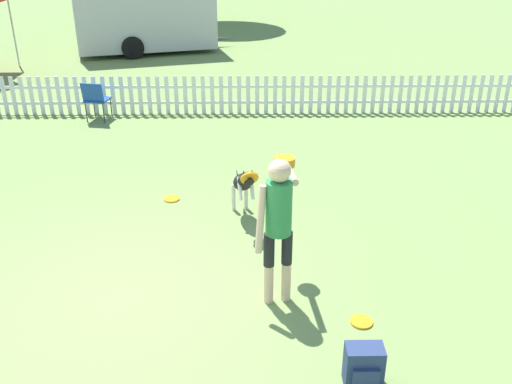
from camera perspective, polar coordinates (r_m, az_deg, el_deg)
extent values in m
plane|color=olive|center=(6.74, -13.44, -10.47)|extent=(240.00, 240.00, 0.00)
cylinder|color=beige|center=(6.41, 1.27, -9.13)|extent=(0.11, 0.11, 0.48)
cylinder|color=black|center=(6.17, 1.31, -5.79)|extent=(0.12, 0.12, 0.39)
cylinder|color=beige|center=(6.45, 3.02, -8.91)|extent=(0.11, 0.11, 0.48)
cylinder|color=black|center=(6.22, 3.11, -5.58)|extent=(0.12, 0.12, 0.39)
cylinder|color=#2D8447|center=(5.95, 2.30, -1.58)|extent=(0.33, 0.33, 0.60)
sphere|color=beige|center=(5.77, 2.37, 2.14)|extent=(0.24, 0.24, 0.24)
cylinder|color=beige|center=(5.90, 0.46, -2.78)|extent=(0.15, 0.22, 0.73)
cylinder|color=beige|center=(6.21, 3.39, 2.05)|extent=(0.14, 0.74, 0.14)
cylinder|color=orange|center=(6.57, 2.87, 2.73)|extent=(0.24, 0.24, 0.02)
cylinder|color=orange|center=(6.56, 2.88, 2.94)|extent=(0.24, 0.24, 0.02)
cylinder|color=orange|center=(6.55, 2.88, 3.15)|extent=(0.24, 0.24, 0.02)
cylinder|color=orange|center=(6.54, 2.89, 3.37)|extent=(0.24, 0.24, 0.02)
ellipsoid|color=black|center=(7.98, -1.30, 1.02)|extent=(0.39, 0.71, 0.53)
ellipsoid|color=silver|center=(8.00, -1.29, 0.71)|extent=(0.21, 0.37, 0.26)
sphere|color=black|center=(7.56, -0.77, 1.33)|extent=(0.19, 0.19, 0.19)
cone|color=black|center=(7.47, -0.65, 1.40)|extent=(0.13, 0.18, 0.16)
cylinder|color=orange|center=(7.47, -0.65, 1.40)|extent=(0.27, 0.19, 0.22)
cone|color=black|center=(7.56, -0.40, 1.97)|extent=(0.06, 0.06, 0.08)
cone|color=black|center=(7.54, -1.24, 1.90)|extent=(0.06, 0.06, 0.08)
cylinder|color=silver|center=(8.40, -1.00, -0.41)|extent=(0.06, 0.06, 0.41)
cylinder|color=silver|center=(8.37, -2.26, -0.53)|extent=(0.06, 0.06, 0.41)
cylinder|color=silver|center=(7.83, -0.42, 0.46)|extent=(0.09, 0.19, 0.32)
cylinder|color=silver|center=(7.80, -1.64, 0.34)|extent=(0.09, 0.19, 0.32)
cone|color=black|center=(8.41, -1.82, 1.45)|extent=(0.12, 0.31, 0.21)
cylinder|color=orange|center=(8.85, -8.43, -0.68)|extent=(0.24, 0.24, 0.02)
cylinder|color=orange|center=(6.34, 10.50, -12.63)|extent=(0.24, 0.24, 0.02)
cube|color=navy|center=(5.53, 10.71, -16.70)|extent=(0.35, 0.21, 0.42)
cube|color=navy|center=(5.47, 10.93, -17.92)|extent=(0.24, 0.04, 0.21)
cube|color=white|center=(12.78, -7.49, 8.86)|extent=(21.25, 0.04, 0.06)
cube|color=white|center=(12.69, -7.58, 10.39)|extent=(21.25, 0.04, 0.06)
cube|color=white|center=(13.72, -23.86, 8.79)|extent=(0.09, 0.02, 0.84)
cube|color=white|center=(13.64, -23.09, 8.84)|extent=(0.09, 0.02, 0.84)
cube|color=white|center=(13.57, -22.31, 8.90)|extent=(0.09, 0.02, 0.84)
cube|color=white|center=(13.50, -21.52, 8.95)|extent=(0.09, 0.02, 0.84)
cube|color=white|center=(13.43, -20.73, 9.00)|extent=(0.09, 0.02, 0.84)
cube|color=white|center=(13.37, -19.92, 9.05)|extent=(0.09, 0.02, 0.84)
cube|color=white|center=(13.31, -19.11, 9.10)|extent=(0.09, 0.02, 0.84)
cube|color=white|center=(13.25, -18.30, 9.15)|extent=(0.09, 0.02, 0.84)
cube|color=white|center=(13.19, -17.47, 9.19)|extent=(0.09, 0.02, 0.84)
cube|color=white|center=(13.14, -16.64, 9.23)|extent=(0.09, 0.02, 0.84)
cube|color=white|center=(13.08, -15.80, 9.28)|extent=(0.09, 0.02, 0.84)
cube|color=white|center=(13.03, -14.95, 9.32)|extent=(0.09, 0.02, 0.84)
cube|color=white|center=(12.99, -14.10, 9.36)|extent=(0.09, 0.02, 0.84)
cube|color=white|center=(12.95, -13.24, 9.39)|extent=(0.09, 0.02, 0.84)
cube|color=white|center=(12.91, -12.37, 9.43)|extent=(0.09, 0.02, 0.84)
cube|color=white|center=(12.87, -11.50, 9.46)|extent=(0.09, 0.02, 0.84)
cube|color=white|center=(12.83, -10.63, 9.49)|extent=(0.09, 0.02, 0.84)
cube|color=white|center=(12.80, -9.75, 9.52)|extent=(0.09, 0.02, 0.84)
cube|color=white|center=(12.77, -8.87, 9.55)|extent=(0.09, 0.02, 0.84)
cube|color=white|center=(12.75, -7.98, 9.58)|extent=(0.09, 0.02, 0.84)
cube|color=white|center=(12.73, -7.09, 9.60)|extent=(0.09, 0.02, 0.84)
cube|color=white|center=(12.71, -6.19, 9.62)|extent=(0.09, 0.02, 0.84)
cube|color=white|center=(12.69, -5.30, 9.64)|extent=(0.09, 0.02, 0.84)
cube|color=white|center=(12.68, -4.40, 9.66)|extent=(0.09, 0.02, 0.84)
cube|color=white|center=(12.67, -3.50, 9.67)|extent=(0.09, 0.02, 0.84)
cube|color=white|center=(12.66, -2.59, 9.68)|extent=(0.09, 0.02, 0.84)
cube|color=white|center=(12.65, -1.69, 9.69)|extent=(0.09, 0.02, 0.84)
cube|color=white|center=(12.65, -0.79, 9.70)|extent=(0.09, 0.02, 0.84)
cube|color=white|center=(12.65, 0.12, 9.70)|extent=(0.09, 0.02, 0.84)
cube|color=white|center=(12.66, 1.02, 9.70)|extent=(0.09, 0.02, 0.84)
cube|color=white|center=(12.67, 1.92, 9.70)|extent=(0.09, 0.02, 0.84)
cube|color=white|center=(12.68, 2.82, 9.70)|extent=(0.09, 0.02, 0.84)
cube|color=white|center=(12.69, 3.72, 9.70)|extent=(0.09, 0.02, 0.84)
cube|color=white|center=(12.71, 4.62, 9.69)|extent=(0.09, 0.02, 0.84)
cube|color=white|center=(12.73, 5.51, 9.68)|extent=(0.09, 0.02, 0.84)
cube|color=white|center=(12.75, 6.41, 9.67)|extent=(0.09, 0.02, 0.84)
cube|color=white|center=(12.78, 7.29, 9.66)|extent=(0.09, 0.02, 0.84)
cube|color=white|center=(12.81, 8.18, 9.64)|extent=(0.09, 0.02, 0.84)
cube|color=white|center=(12.84, 9.06, 9.62)|extent=(0.09, 0.02, 0.84)
cube|color=white|center=(12.87, 9.93, 9.60)|extent=(0.09, 0.02, 0.84)
cube|color=white|center=(12.91, 10.80, 9.58)|extent=(0.09, 0.02, 0.84)
cube|color=white|center=(12.95, 11.67, 9.55)|extent=(0.09, 0.02, 0.84)
cube|color=white|center=(13.00, 12.52, 9.53)|extent=(0.09, 0.02, 0.84)
cube|color=white|center=(13.04, 13.38, 9.50)|extent=(0.09, 0.02, 0.84)
cube|color=white|center=(13.09, 14.22, 9.47)|extent=(0.09, 0.02, 0.84)
cube|color=white|center=(13.14, 15.06, 9.44)|extent=(0.09, 0.02, 0.84)
cube|color=white|center=(13.20, 15.90, 9.40)|extent=(0.09, 0.02, 0.84)
cube|color=white|center=(13.26, 16.72, 9.37)|extent=(0.09, 0.02, 0.84)
cube|color=white|center=(13.32, 17.54, 9.33)|extent=(0.09, 0.02, 0.84)
cube|color=white|center=(13.38, 18.35, 9.29)|extent=(0.09, 0.02, 0.84)
cube|color=white|center=(13.44, 19.15, 9.25)|extent=(0.09, 0.02, 0.84)
cube|color=white|center=(13.51, 19.95, 9.21)|extent=(0.09, 0.02, 0.84)
cube|color=white|center=(13.58, 20.73, 9.17)|extent=(0.09, 0.02, 0.84)
cube|color=white|center=(13.65, 21.51, 9.13)|extent=(0.09, 0.02, 0.84)
cube|color=white|center=(13.73, 22.28, 9.08)|extent=(0.09, 0.02, 0.84)
cube|color=white|center=(13.81, 23.04, 9.03)|extent=(0.09, 0.02, 0.84)
cube|color=white|center=(13.89, 23.79, 8.99)|extent=(0.09, 0.02, 0.84)
cylinder|color=#333338|center=(12.85, -14.28, 8.21)|extent=(0.02, 0.02, 0.43)
cylinder|color=#333338|center=(13.01, -15.88, 8.24)|extent=(0.02, 0.02, 0.43)
cylinder|color=#333338|center=(12.51, -14.99, 7.66)|extent=(0.02, 0.02, 0.43)
cylinder|color=#333338|center=(12.68, -16.62, 7.69)|extent=(0.02, 0.02, 0.43)
cube|color=#1E4799|center=(12.70, -15.56, 8.88)|extent=(0.54, 0.54, 0.03)
cube|color=#1E4799|center=(12.47, -16.07, 9.50)|extent=(0.47, 0.17, 0.41)
cylinder|color=#B2B2B2|center=(18.26, -23.12, 14.66)|extent=(0.04, 0.04, 2.06)
cube|color=#B7B7B7|center=(19.27, -11.19, 17.87)|extent=(4.69, 3.20, 2.57)
cone|color=#3F3F42|center=(19.87, -3.36, 15.04)|extent=(0.82, 0.41, 0.20)
cylinder|color=black|center=(20.45, -12.79, 15.03)|extent=(0.70, 0.35, 0.68)
cylinder|color=black|center=(18.35, -12.22, 13.92)|extent=(0.70, 0.35, 0.68)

